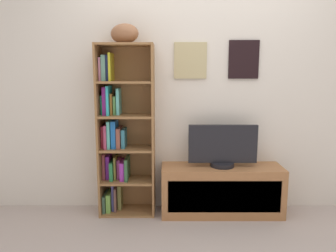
% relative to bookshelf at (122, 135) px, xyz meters
% --- Properties ---
extents(back_wall, '(4.80, 0.08, 2.53)m').
position_rel_bookshelf_xyz_m(back_wall, '(0.75, 0.14, 0.51)').
color(back_wall, silver).
rests_on(back_wall, ground).
extents(bookshelf, '(0.52, 0.29, 1.60)m').
position_rel_bookshelf_xyz_m(bookshelf, '(0.00, 0.00, 0.00)').
color(bookshelf, olive).
rests_on(bookshelf, ground).
extents(football, '(0.31, 0.26, 0.17)m').
position_rel_bookshelf_xyz_m(football, '(0.06, -0.03, 0.92)').
color(football, brown).
rests_on(football, bookshelf).
extents(tv_stand, '(1.14, 0.34, 0.47)m').
position_rel_bookshelf_xyz_m(tv_stand, '(0.96, -0.06, -0.52)').
color(tv_stand, '#9D663D').
rests_on(tv_stand, ground).
extents(television, '(0.64, 0.22, 0.40)m').
position_rel_bookshelf_xyz_m(television, '(0.96, -0.06, -0.10)').
color(television, black).
rests_on(television, tv_stand).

